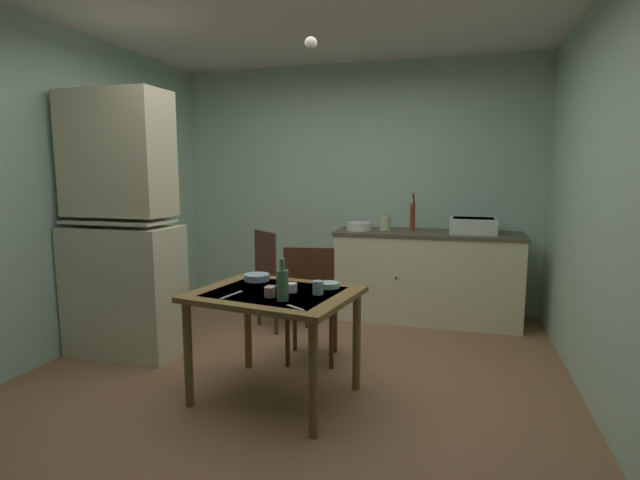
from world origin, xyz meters
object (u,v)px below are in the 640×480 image
mixing_bowl_counter (359,226)px  teacup_mint (270,292)px  hand_pump (413,214)px  chair_far_side (311,302)px  chair_by_counter (276,278)px  sink_basin (473,225)px  serving_bowl_wide (257,277)px  glass_bottle (282,284)px  hutch_cabinet (122,235)px  dining_table (275,306)px

mixing_bowl_counter → teacup_mint: (-0.13, -2.13, -0.18)m
hand_pump → chair_far_side: 1.69m
chair_by_counter → sink_basin: bearing=20.7°
serving_bowl_wide → glass_bottle: size_ratio=0.71×
chair_by_counter → glass_bottle: glass_bottle is taller
chair_far_side → serving_bowl_wide: (-0.29, -0.37, 0.25)m
glass_bottle → hand_pump: bearing=76.3°
chair_by_counter → mixing_bowl_counter: bearing=43.1°
chair_by_counter → hutch_cabinet: bearing=-135.2°
dining_table → chair_by_counter: bearing=111.0°
glass_bottle → sink_basin: bearing=63.0°
sink_basin → mixing_bowl_counter: sink_basin is taller
mixing_bowl_counter → serving_bowl_wide: 1.78m
teacup_mint → serving_bowl_wide: bearing=122.8°
mixing_bowl_counter → dining_table: size_ratio=0.23×
hutch_cabinet → dining_table: size_ratio=1.89×
hutch_cabinet → glass_bottle: (1.61, -0.61, -0.17)m
chair_far_side → chair_by_counter: chair_by_counter is taller
chair_far_side → dining_table: bearing=-94.8°
chair_by_counter → serving_bowl_wide: bearing=-75.6°
hutch_cabinet → teacup_mint: hutch_cabinet is taller
hand_pump → glass_bottle: (-0.56, -2.29, -0.24)m
hutch_cabinet → sink_basin: hutch_cabinet is taller
chair_far_side → glass_bottle: size_ratio=3.66×
dining_table → teacup_mint: bearing=-81.4°
hand_pump → chair_far_side: (-0.63, -1.46, -0.57)m
hand_pump → glass_bottle: hand_pump is taller
chair_far_side → serving_bowl_wide: chair_far_side is taller
hutch_cabinet → glass_bottle: hutch_cabinet is taller
hutch_cabinet → dining_table: 1.58m
hutch_cabinet → teacup_mint: bearing=-20.3°
hutch_cabinet → hand_pump: bearing=37.7°
hutch_cabinet → serving_bowl_wide: 1.27m
dining_table → chair_far_side: bearing=85.2°
teacup_mint → mixing_bowl_counter: bearing=86.5°
teacup_mint → glass_bottle: glass_bottle is taller
chair_far_side → chair_by_counter: bearing=128.1°
glass_bottle → serving_bowl_wide: bearing=128.4°
chair_far_side → teacup_mint: bearing=-92.3°
hand_pump → chair_by_counter: bearing=-149.0°
sink_basin → chair_by_counter: bearing=-159.3°
serving_bowl_wide → teacup_mint: size_ratio=2.70×
sink_basin → chair_far_side: size_ratio=0.47×
mixing_bowl_counter → chair_by_counter: size_ratio=0.28×
chair_far_side → teacup_mint: chair_far_side is taller
chair_far_side → teacup_mint: size_ratio=13.91×
teacup_mint → hand_pump: bearing=73.4°
chair_far_side → serving_bowl_wide: size_ratio=5.16×
hutch_cabinet → chair_far_side: 1.62m
dining_table → glass_bottle: glass_bottle is taller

